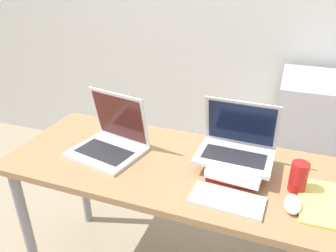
# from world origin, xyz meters

# --- Properties ---
(desk) EXTENTS (1.49, 0.61, 0.75)m
(desk) POSITION_xyz_m (0.00, 0.30, 0.65)
(desk) COLOR #9E754C
(desk) RESTS_ON ground_plane
(laptop_left) EXTENTS (0.35, 0.32, 0.27)m
(laptop_left) POSITION_xyz_m (-0.32, 0.31, 0.80)
(laptop_left) COLOR silver
(laptop_left) RESTS_ON desk
(book_stack) EXTENTS (0.24, 0.28, 0.05)m
(book_stack) POSITION_xyz_m (0.26, 0.34, 0.78)
(book_stack) COLOR maroon
(book_stack) RESTS_ON desk
(laptop_on_books) EXTENTS (0.32, 0.24, 0.23)m
(laptop_on_books) POSITION_xyz_m (0.25, 0.38, 0.85)
(laptop_on_books) COLOR silver
(laptop_on_books) RESTS_ON book_stack
(wireless_keyboard) EXTENTS (0.28, 0.14, 0.01)m
(wireless_keyboard) POSITION_xyz_m (0.26, 0.13, 0.75)
(wireless_keyboard) COLOR white
(wireless_keyboard) RESTS_ON desk
(mouse) EXTENTS (0.06, 0.11, 0.03)m
(mouse) POSITION_xyz_m (0.49, 0.18, 0.76)
(mouse) COLOR white
(mouse) RESTS_ON desk
(notepad) EXTENTS (0.20, 0.28, 0.01)m
(notepad) POSITION_xyz_m (0.60, 0.24, 0.75)
(notepad) COLOR #EFE066
(notepad) RESTS_ON desk
(soda_can) EXTENTS (0.07, 0.07, 0.12)m
(soda_can) POSITION_xyz_m (0.50, 0.29, 0.81)
(soda_can) COLOR red
(soda_can) RESTS_ON desk
(mini_fridge) EXTENTS (0.48, 0.54, 0.93)m
(mini_fridge) POSITION_xyz_m (0.62, 1.17, 0.47)
(mini_fridge) COLOR silver
(mini_fridge) RESTS_ON ground_plane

